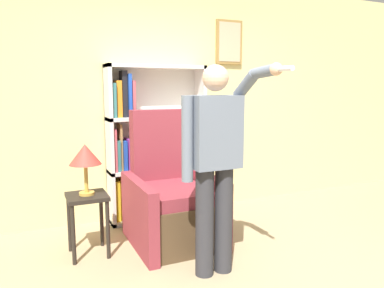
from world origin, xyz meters
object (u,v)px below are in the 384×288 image
bookcase (147,146)px  person_standing (215,159)px  armchair (171,203)px  side_table (87,208)px  table_lamp (85,156)px

bookcase → person_standing: 1.50m
bookcase → armchair: bookcase is taller
side_table → armchair: bearing=0.4°
side_table → person_standing: bearing=-41.2°
armchair → side_table: (-0.81, -0.01, 0.06)m
armchair → person_standing: person_standing is taller
bookcase → side_table: bearing=-138.1°
armchair → person_standing: 0.98m
person_standing → side_table: (-0.90, 0.78, -0.53)m
armchair → table_lamp: (-0.81, -0.01, 0.54)m
side_table → bookcase: bearing=41.9°
bookcase → person_standing: size_ratio=1.04×
bookcase → side_table: size_ratio=3.11×
side_table → table_lamp: 0.48m
person_standing → side_table: 1.30m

